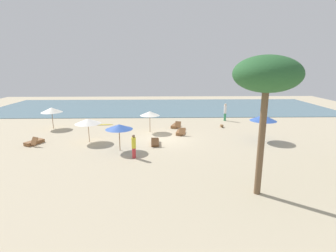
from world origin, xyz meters
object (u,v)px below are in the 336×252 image
object	(u,v)px
lounger_0	(180,132)
lounger_2	(176,126)
umbrella_3	(119,127)
person_0	(134,146)
lounger_1	(34,142)
umbrella_4	(88,121)
umbrella_1	(52,110)
palm_0	(267,76)
umbrella_0	(150,113)
person_1	(225,112)
umbrella_2	(263,118)
surfboard	(102,125)
dog	(222,126)
lounger_3	(155,142)

from	to	relation	value
lounger_0	lounger_2	bearing A→B (deg)	96.43
umbrella_3	person_0	bearing A→B (deg)	-53.94
lounger_1	umbrella_4	bearing A→B (deg)	7.60
lounger_0	lounger_2	xyz separation A→B (m)	(-0.29, 2.61, 0.00)
umbrella_3	lounger_2	distance (m)	8.63
umbrella_1	palm_0	size ratio (longest dim) A/B	0.31
umbrella_0	person_1	world-z (taller)	umbrella_0
umbrella_2	surfboard	bearing A→B (deg)	157.20
umbrella_2	palm_0	xyz separation A→B (m)	(-3.64, -9.07, 3.82)
person_1	lounger_2	bearing A→B (deg)	-151.96
umbrella_1	dog	xyz separation A→B (m)	(17.02, 0.01, -1.71)
palm_0	dog	size ratio (longest dim) A/B	9.86
umbrella_3	person_1	world-z (taller)	umbrella_3
umbrella_4	lounger_1	size ratio (longest dim) A/B	1.23
lounger_2	lounger_3	bearing A→B (deg)	-108.81
umbrella_0	dog	distance (m)	7.60
umbrella_0	lounger_1	world-z (taller)	umbrella_0
umbrella_1	surfboard	xyz separation A→B (m)	(4.52, 1.36, -1.84)
surfboard	lounger_2	bearing A→B (deg)	-9.09
umbrella_1	palm_0	world-z (taller)	palm_0
lounger_0	umbrella_4	bearing A→B (deg)	-163.49
umbrella_4	surfboard	world-z (taller)	umbrella_4
umbrella_2	umbrella_1	bearing A→B (deg)	165.90
umbrella_1	umbrella_2	distance (m)	19.89
umbrella_4	lounger_3	size ratio (longest dim) A/B	1.26
umbrella_0	lounger_0	xyz separation A→B (m)	(2.83, -0.85, -1.62)
lounger_0	lounger_2	world-z (taller)	lounger_2
lounger_0	lounger_2	size ratio (longest dim) A/B	1.00
lounger_0	dog	bearing A→B (deg)	29.59
umbrella_2	surfboard	size ratio (longest dim) A/B	0.94
person_1	lounger_1	bearing A→B (deg)	-153.93
umbrella_0	palm_0	size ratio (longest dim) A/B	0.29
umbrella_2	person_0	size ratio (longest dim) A/B	1.34
umbrella_3	dog	size ratio (longest dim) A/B	2.95
lounger_3	dog	world-z (taller)	lounger_3
umbrella_4	lounger_1	distance (m)	4.58
umbrella_1	lounger_2	bearing A→B (deg)	0.55
umbrella_3	lounger_0	world-z (taller)	umbrella_3
umbrella_0	lounger_3	distance (m)	4.34
umbrella_1	umbrella_4	world-z (taller)	umbrella_1
umbrella_2	umbrella_3	size ratio (longest dim) A/B	1.10
lounger_1	palm_0	world-z (taller)	palm_0
umbrella_0	lounger_2	world-z (taller)	umbrella_0
umbrella_0	surfboard	world-z (taller)	umbrella_0
lounger_3	umbrella_1	bearing A→B (deg)	151.47
lounger_0	lounger_1	bearing A→B (deg)	-166.58
person_0	dog	xyz separation A→B (m)	(8.05, 8.71, -0.68)
umbrella_0	lounger_2	size ratio (longest dim) A/B	1.14
umbrella_0	person_1	xyz separation A→B (m)	(8.31, 4.83, -0.77)
dog	umbrella_2	bearing A→B (deg)	-64.92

